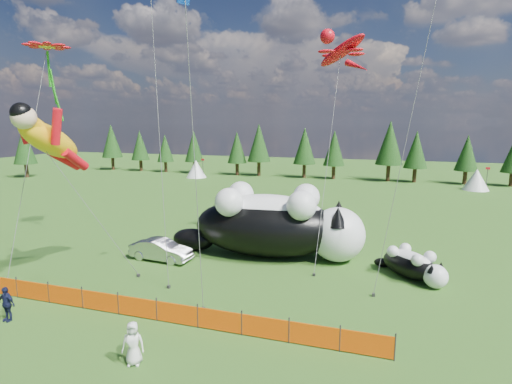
% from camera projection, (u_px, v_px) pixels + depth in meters
% --- Properties ---
extents(ground, '(160.00, 160.00, 0.00)m').
position_uv_depth(ground, '(171.00, 291.00, 20.88)').
color(ground, '#10380A').
rests_on(ground, ground).
extents(safety_fence, '(22.06, 0.06, 1.10)m').
position_uv_depth(safety_fence, '(137.00, 307.00, 17.98)').
color(safety_fence, '#262626').
rests_on(safety_fence, ground).
extents(tree_line, '(90.00, 4.00, 8.00)m').
position_uv_depth(tree_line, '(314.00, 153.00, 62.45)').
color(tree_line, black).
rests_on(tree_line, ground).
extents(festival_tents, '(50.00, 3.20, 2.80)m').
position_uv_depth(festival_tents, '(387.00, 176.00, 54.94)').
color(festival_tents, white).
rests_on(festival_tents, ground).
extents(cat_large, '(13.00, 5.32, 4.69)m').
position_uv_depth(cat_large, '(276.00, 223.00, 25.99)').
color(cat_large, black).
rests_on(cat_large, ground).
extents(cat_small, '(3.89, 3.72, 1.73)m').
position_uv_depth(cat_small, '(413.00, 265.00, 22.43)').
color(cat_small, black).
rests_on(cat_small, ground).
extents(car, '(4.17, 1.71, 1.34)m').
position_uv_depth(car, '(161.00, 250.00, 25.51)').
color(car, '#B7B6BB').
rests_on(car, ground).
extents(spectator_c, '(0.95, 0.51, 1.59)m').
position_uv_depth(spectator_c, '(6.00, 304.00, 17.66)').
color(spectator_c, '#141837').
rests_on(spectator_c, ground).
extents(spectator_e, '(0.93, 0.76, 1.64)m').
position_uv_depth(spectator_e, '(133.00, 343.00, 14.46)').
color(spectator_e, silver).
rests_on(spectator_e, ground).
extents(superhero_kite, '(5.46, 4.66, 10.31)m').
position_uv_depth(superhero_kite, '(50.00, 140.00, 20.32)').
color(superhero_kite, '#FCB20D').
rests_on(superhero_kite, ground).
extents(gecko_kite, '(7.09, 12.39, 16.31)m').
position_uv_depth(gecko_kite, '(342.00, 51.00, 28.88)').
color(gecko_kite, red).
rests_on(gecko_kite, ground).
extents(flower_kite, '(4.16, 8.37, 14.96)m').
position_uv_depth(flower_kite, '(47.00, 49.00, 24.80)').
color(flower_kite, red).
rests_on(flower_kite, ground).
extents(diamond_kite_c, '(0.58, 1.88, 14.27)m').
position_uv_depth(diamond_kite_c, '(186.00, 12.00, 15.28)').
color(diamond_kite_c, blue).
rests_on(diamond_kite_c, ground).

